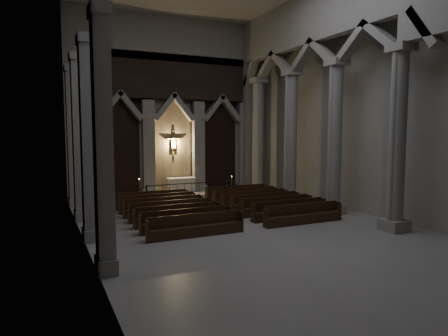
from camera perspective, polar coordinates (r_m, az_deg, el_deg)
name	(u,v)px	position (r m, az deg, el deg)	size (l,w,h in m)	color
room	(258,53)	(17.46, 4.86, 16.00)	(24.00, 24.10, 12.00)	gray
sanctuary_wall	(173,98)	(27.86, -7.23, 9.93)	(14.00, 0.77, 12.00)	gray
right_arcade	(339,62)	(21.71, 16.12, 14.30)	(1.00, 24.00, 12.00)	gray
left_pilasters	(83,141)	(18.48, -19.56, 3.61)	(0.60, 13.00, 8.03)	gray
sanctuary_step	(179,194)	(27.22, -6.47, -3.76)	(8.50, 2.60, 0.15)	gray
altar	(181,185)	(27.81, -6.13, -2.38)	(1.93, 0.77, 0.98)	beige
altar_rail	(185,188)	(26.01, -5.64, -2.87)	(5.09, 0.09, 1.00)	black
candle_stand_left	(140,195)	(25.23, -11.96, -3.83)	(0.24, 0.24, 1.45)	#A48132
candle_stand_right	(232,190)	(27.01, 1.11, -3.18)	(0.23, 0.23, 1.34)	#A48132
pews	(221,209)	(20.93, -0.49, -5.86)	(9.58, 7.40, 0.93)	black
worshipper	(229,191)	(24.80, 0.66, -3.25)	(0.48, 0.32, 1.32)	black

